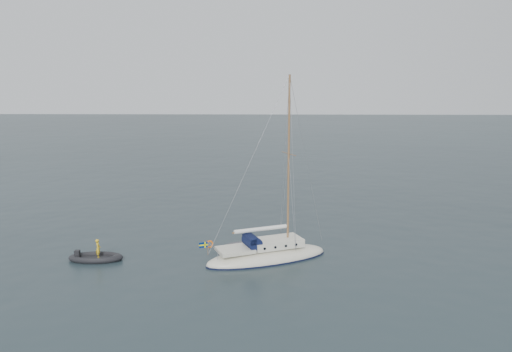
{
  "coord_description": "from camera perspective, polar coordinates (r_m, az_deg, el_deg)",
  "views": [
    {
      "loc": [
        0.01,
        -31.93,
        11.21
      ],
      "look_at": [
        -0.81,
        0.0,
        5.25
      ],
      "focal_mm": 35.0,
      "sensor_mm": 36.0,
      "label": 1
    }
  ],
  "objects": [
    {
      "name": "ground",
      "position": [
        33.84,
        1.38,
        -8.77
      ],
      "size": [
        300.0,
        300.0,
        0.0
      ],
      "primitive_type": "plane",
      "color": "black",
      "rests_on": "ground"
    },
    {
      "name": "dinghy",
      "position": [
        34.71,
        -1.75,
        -8.0
      ],
      "size": [
        2.52,
        1.14,
        0.36
      ],
      "rotation": [
        0.0,
        0.0,
        0.32
      ],
      "color": "#515157",
      "rests_on": "ground"
    },
    {
      "name": "sailboat",
      "position": [
        32.34,
        1.29,
        -7.97
      ],
      "size": [
        8.63,
        2.59,
        12.28
      ],
      "rotation": [
        0.0,
        0.0,
        0.41
      ],
      "color": "silver",
      "rests_on": "ground"
    },
    {
      "name": "rib",
      "position": [
        34.02,
        -17.86,
        -8.8
      ],
      "size": [
        3.48,
        1.58,
        1.43
      ],
      "rotation": [
        0.0,
        0.0,
        0.04
      ],
      "color": "black",
      "rests_on": "ground"
    }
  ]
}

